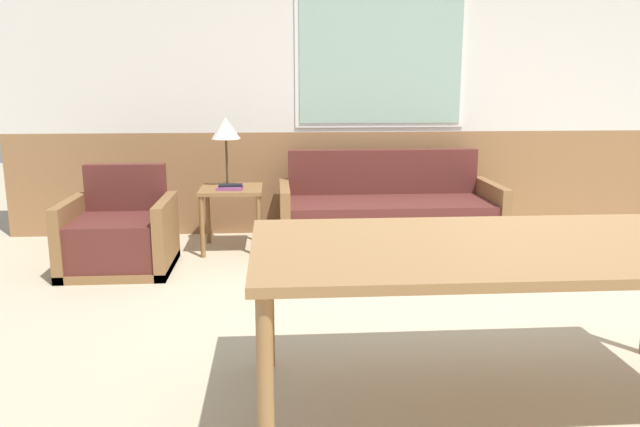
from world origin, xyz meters
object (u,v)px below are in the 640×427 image
Objects in this scene: couch at (388,218)px; armchair at (120,238)px; side_table at (232,198)px; dining_table at (500,256)px; table_lamp at (226,131)px.

armchair is (-2.15, -0.53, -0.01)m from couch.
couch is 1.35m from side_table.
couch is at bearing 89.55° from dining_table.
table_lamp is (-0.04, 0.09, 0.56)m from side_table.
table_lamp is at bearing 115.92° from dining_table.
table_lamp reaches higher than armchair.
couch is 2.75m from dining_table.
table_lamp is at bearing 113.41° from side_table.
table_lamp is at bearing 24.92° from armchair.
dining_table reaches higher than side_table.
couch is at bearing -2.97° from table_lamp.
armchair is 1.47× the size of side_table.
armchair is 3.09m from dining_table.
side_table is at bearing -179.18° from couch.
side_table is 0.57m from table_lamp.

